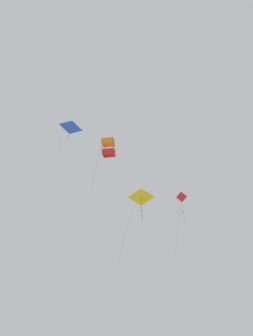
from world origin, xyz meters
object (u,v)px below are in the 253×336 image
Objects in this scene: kite_delta_near_right at (141,198)px; kite_diamond_mid_left at (182,198)px; kite_delta_far_centre at (71,128)px; kite_box_near_left at (109,148)px.

kite_diamond_mid_left is at bearing 29.20° from kite_delta_near_right.
kite_delta_far_centre reaches higher than kite_box_near_left.
kite_box_near_left is at bearing -131.29° from kite_diamond_mid_left.
kite_box_near_left reaches higher than kite_delta_near_right.
kite_box_near_left is at bearing -113.02° from kite_delta_near_right.
kite_diamond_mid_left is (-8.77, -13.54, -6.49)m from kite_delta_far_centre.
kite_box_near_left is (-1.14, 8.61, 0.75)m from kite_delta_near_right.
kite_delta_far_centre is 10.26m from kite_box_near_left.
kite_delta_far_centre is at bearing -155.21° from kite_delta_near_right.
kite_delta_far_centre reaches higher than kite_delta_near_right.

